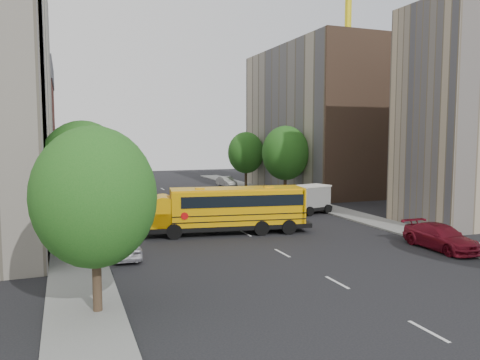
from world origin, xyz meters
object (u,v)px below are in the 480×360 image
street_tree_1 (84,171)px  parked_car_4 (281,197)px  parked_car_3 (441,237)px  parked_car_0 (126,246)px  street_tree_5 (246,153)px  parked_car_2 (88,192)px  parked_car_1 (108,212)px  street_tree_4 (285,153)px  tower_crane (361,18)px  street_tree_0 (95,197)px  parked_car_5 (226,182)px  safari_truck (301,200)px  street_tree_2 (76,159)px  school_bus (226,208)px

street_tree_1 → parked_car_4: size_ratio=1.93×
parked_car_3 → parked_car_0: bearing=165.7°
street_tree_5 → parked_car_2: street_tree_5 is taller
parked_car_0 → parked_car_1: bearing=-87.0°
parked_car_4 → street_tree_5: bearing=85.1°
street_tree_4 → parked_car_2: 22.50m
parked_car_1 → tower_crane: bearing=-151.0°
street_tree_0 → street_tree_4: 35.61m
tower_crane → parked_car_5: bearing=-179.2°
street_tree_4 → parked_car_2: street_tree_4 is taller
street_tree_0 → street_tree_1: size_ratio=0.94×
street_tree_4 → parked_car_1: (-19.80, -7.71, -4.29)m
parked_car_3 → parked_car_5: (-0.80, 38.27, -0.08)m
tower_crane → parked_car_0: (-39.12, -33.74, -23.78)m
tower_crane → street_tree_4: size_ratio=4.41×
safari_truck → parked_car_5: size_ratio=1.51×
street_tree_5 → parked_car_2: bearing=-168.8°
street_tree_4 → parked_car_0: (-19.87, -19.74, -4.38)m
street_tree_0 → parked_car_4: 31.77m
street_tree_2 → street_tree_5: street_tree_2 is taller
street_tree_0 → street_tree_4: (22.00, 28.00, 0.43)m
street_tree_0 → school_bus: bearing=52.3°
tower_crane → parked_car_3: tower_crane is taller
tower_crane → street_tree_5: size_ratio=4.76×
school_bus → parked_car_1: bearing=143.7°
street_tree_4 → parked_car_3: (-1.40, -24.57, -4.31)m
street_tree_4 → parked_car_2: (-20.60, 7.92, -4.39)m
school_bus → parked_car_2: school_bus is taller
tower_crane → street_tree_5: (-19.25, -2.00, -19.77)m
tower_crane → parked_car_5: tower_crane is taller
street_tree_5 → parked_car_0: bearing=-122.0°
parked_car_2 → parked_car_3: size_ratio=0.93×
street_tree_0 → street_tree_1: bearing=90.0°
street_tree_0 → street_tree_1: 10.00m
street_tree_0 → parked_car_0: bearing=75.5°
tower_crane → parked_car_4: 36.48m
school_bus → safari_truck: school_bus is taller
safari_truck → parked_car_5: (1.27, 23.93, -0.67)m
street_tree_0 → street_tree_2: bearing=90.0°
street_tree_4 → parked_car_0: bearing=-135.2°
street_tree_1 → school_bus: size_ratio=0.65×
street_tree_0 → parked_car_2: bearing=87.8°
parked_car_0 → parked_car_1: 12.02m
street_tree_0 → parked_car_2: size_ratio=1.51×
tower_crane → parked_car_0: bearing=-139.2°
safari_truck → parked_car_2: (-17.13, 18.14, -0.67)m
parked_car_0 → parked_car_2: 27.66m
street_tree_4 → safari_truck: bearing=-108.8°
parked_car_2 → parked_car_5: (18.40, 5.79, 0.00)m
street_tree_4 → parked_car_0: size_ratio=1.98×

